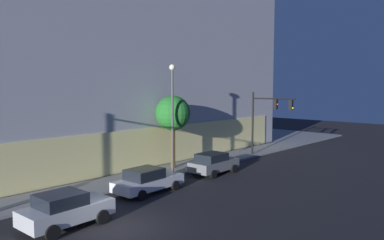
# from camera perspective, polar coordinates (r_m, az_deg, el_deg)

# --- Properties ---
(ground_plane) EXTENTS (120.00, 120.00, 0.00)m
(ground_plane) POSITION_cam_1_polar(r_m,az_deg,el_deg) (18.54, -11.37, -15.88)
(ground_plane) COLOR black
(modern_building) EXTENTS (34.36, 28.32, 20.99)m
(modern_building) POSITION_cam_1_polar(r_m,az_deg,el_deg) (42.60, -17.26, 10.06)
(modern_building) COLOR #4C4C51
(modern_building) RESTS_ON ground
(traffic_light_far_corner) EXTENTS (0.53, 4.31, 5.91)m
(traffic_light_far_corner) POSITION_cam_1_polar(r_m,az_deg,el_deg) (35.33, 11.46, 1.18)
(traffic_light_far_corner) COLOR black
(traffic_light_far_corner) RESTS_ON sidewalk_corner
(street_lamp_sidewalk) EXTENTS (0.44, 0.44, 8.05)m
(street_lamp_sidewalk) POSITION_cam_1_polar(r_m,az_deg,el_deg) (27.82, -2.98, 2.21)
(street_lamp_sidewalk) COLOR #474747
(street_lamp_sidewalk) RESTS_ON sidewalk_corner
(sidewalk_tree) EXTENTS (2.76, 2.76, 5.73)m
(sidewalk_tree) POSITION_cam_1_polar(r_m,az_deg,el_deg) (29.69, -2.92, 0.96)
(sidewalk_tree) COLOR brown
(sidewalk_tree) RESTS_ON sidewalk_corner
(car_silver) EXTENTS (4.27, 2.32, 1.67)m
(car_silver) POSITION_cam_1_polar(r_m,az_deg,el_deg) (19.13, -18.57, -12.66)
(car_silver) COLOR #B7BABF
(car_silver) RESTS_ON ground
(car_white) EXTENTS (4.69, 2.27, 1.55)m
(car_white) POSITION_cam_1_polar(r_m,az_deg,el_deg) (23.92, -6.75, -9.03)
(car_white) COLOR silver
(car_white) RESTS_ON ground
(car_grey) EXTENTS (4.07, 2.13, 1.60)m
(car_grey) POSITION_cam_1_polar(r_m,az_deg,el_deg) (28.69, 3.25, -6.51)
(car_grey) COLOR slate
(car_grey) RESTS_ON ground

